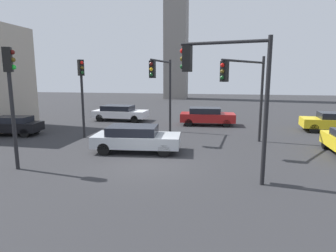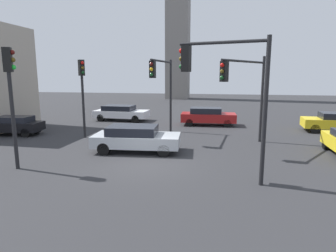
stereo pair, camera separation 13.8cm
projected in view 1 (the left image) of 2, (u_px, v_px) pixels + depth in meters
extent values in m
plane|color=#2D2D30|center=(145.00, 164.00, 13.25)|extent=(104.37, 104.37, 0.00)
cylinder|color=black|center=(170.00, 96.00, 20.49)|extent=(0.16, 0.16, 5.14)
cylinder|color=black|center=(161.00, 61.00, 18.20)|extent=(0.53, 3.96, 0.12)
cube|color=black|center=(152.00, 69.00, 16.66)|extent=(0.35, 0.35, 1.00)
sphere|color=#4C0F0C|center=(151.00, 64.00, 16.42)|extent=(0.20, 0.20, 0.20)
sphere|color=yellow|center=(151.00, 69.00, 16.47)|extent=(0.20, 0.20, 0.20)
sphere|color=#14471E|center=(151.00, 75.00, 16.53)|extent=(0.20, 0.20, 0.20)
cylinder|color=black|center=(266.00, 113.00, 10.22)|extent=(0.16, 0.16, 5.41)
cylinder|color=black|center=(223.00, 42.00, 10.41)|extent=(3.22, 0.80, 0.12)
cube|color=black|center=(187.00, 59.00, 11.03)|extent=(0.38, 0.38, 1.00)
sphere|color=red|center=(182.00, 51.00, 11.05)|extent=(0.20, 0.20, 0.20)
sphere|color=#594714|center=(182.00, 59.00, 11.10)|extent=(0.20, 0.20, 0.20)
sphere|color=#14471E|center=(182.00, 67.00, 11.15)|extent=(0.20, 0.20, 0.20)
cylinder|color=black|center=(82.00, 100.00, 18.37)|extent=(0.16, 0.16, 5.03)
cube|color=black|center=(81.00, 68.00, 18.02)|extent=(0.45, 0.45, 1.00)
sphere|color=red|center=(82.00, 63.00, 17.82)|extent=(0.20, 0.20, 0.20)
sphere|color=#594714|center=(82.00, 68.00, 17.87)|extent=(0.20, 0.20, 0.20)
sphere|color=#14471E|center=(82.00, 73.00, 17.92)|extent=(0.20, 0.20, 0.20)
cylinder|color=black|center=(261.00, 100.00, 17.26)|extent=(0.16, 0.16, 5.17)
cylinder|color=black|center=(245.00, 61.00, 15.28)|extent=(2.52, 3.82, 0.12)
cube|color=black|center=(224.00, 71.00, 13.96)|extent=(0.44, 0.44, 1.00)
sphere|color=red|center=(222.00, 65.00, 13.76)|extent=(0.20, 0.20, 0.20)
sphere|color=#594714|center=(222.00, 71.00, 13.81)|extent=(0.20, 0.20, 0.20)
sphere|color=#14471E|center=(222.00, 78.00, 13.87)|extent=(0.20, 0.20, 0.20)
cylinder|color=black|center=(12.00, 110.00, 12.03)|extent=(0.16, 0.16, 5.18)
cube|color=black|center=(8.00, 60.00, 11.67)|extent=(0.43, 0.43, 1.00)
sphere|color=#4C0F0C|center=(12.00, 52.00, 11.67)|extent=(0.20, 0.20, 0.20)
sphere|color=#594714|center=(13.00, 60.00, 11.72)|extent=(0.20, 0.20, 0.20)
sphere|color=green|center=(14.00, 67.00, 11.78)|extent=(0.20, 0.20, 0.20)
cube|color=black|center=(11.00, 127.00, 19.52)|extent=(4.11, 2.03, 0.60)
cube|color=black|center=(13.00, 120.00, 19.42)|extent=(2.36, 1.64, 0.44)
cylinder|color=black|center=(25.00, 133.00, 18.84)|extent=(0.62, 0.35, 0.59)
cylinder|color=black|center=(35.00, 129.00, 20.12)|extent=(0.62, 0.35, 0.59)
cylinder|color=black|center=(326.00, 144.00, 15.84)|extent=(0.33, 0.61, 0.61)
cube|color=#ADB2B7|center=(137.00, 140.00, 15.26)|extent=(4.74, 2.40, 0.61)
cube|color=black|center=(133.00, 131.00, 15.19)|extent=(2.71, 1.98, 0.50)
cylinder|color=black|center=(167.00, 143.00, 15.97)|extent=(0.67, 0.42, 0.64)
cylinder|color=black|center=(164.00, 150.00, 14.36)|extent=(0.67, 0.42, 0.64)
cylinder|color=black|center=(113.00, 142.00, 16.26)|extent=(0.67, 0.42, 0.64)
cylinder|color=black|center=(104.00, 149.00, 14.66)|extent=(0.67, 0.42, 0.64)
cube|color=silver|center=(121.00, 114.00, 25.88)|extent=(4.83, 2.15, 0.61)
cube|color=black|center=(118.00, 108.00, 25.84)|extent=(2.72, 1.86, 0.49)
cylinder|color=black|center=(141.00, 116.00, 26.43)|extent=(0.65, 0.38, 0.65)
cylinder|color=black|center=(135.00, 119.00, 24.79)|extent=(0.65, 0.38, 0.65)
cylinder|color=black|center=(108.00, 115.00, 27.07)|extent=(0.65, 0.38, 0.65)
cylinder|color=black|center=(100.00, 118.00, 25.44)|extent=(0.65, 0.38, 0.65)
cube|color=yellow|center=(333.00, 123.00, 20.61)|extent=(4.40, 2.13, 0.65)
cylinder|color=black|center=(314.00, 129.00, 20.26)|extent=(0.67, 0.38, 0.65)
cylinder|color=black|center=(309.00, 125.00, 21.76)|extent=(0.67, 0.38, 0.65)
cube|color=maroon|center=(207.00, 117.00, 23.48)|extent=(4.52, 2.12, 0.68)
cube|color=black|center=(205.00, 111.00, 23.41)|extent=(2.57, 1.78, 0.50)
cylinder|color=black|center=(225.00, 120.00, 24.09)|extent=(0.63, 0.37, 0.61)
cylinder|color=black|center=(227.00, 123.00, 22.61)|extent=(0.63, 0.37, 0.61)
cylinder|color=black|center=(190.00, 120.00, 24.46)|extent=(0.63, 0.37, 0.61)
cylinder|color=black|center=(189.00, 123.00, 22.98)|extent=(0.63, 0.37, 0.61)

